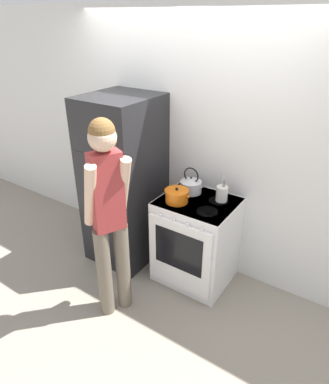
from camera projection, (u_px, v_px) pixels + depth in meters
name	position (u px, v px, depth m)	size (l,w,h in m)	color
ground_plane	(184.00, 251.00, 3.97)	(14.00, 14.00, 0.00)	gray
wall_back	(189.00, 146.00, 3.40)	(10.00, 0.06, 2.55)	silver
refrigerator	(124.00, 182.00, 3.56)	(0.66, 0.74, 1.78)	black
stove_range	(195.00, 241.00, 3.37)	(0.71, 0.64, 0.89)	white
dutch_oven_pot	(177.00, 196.00, 3.15)	(0.26, 0.22, 0.15)	orange
tea_kettle	(191.00, 185.00, 3.31)	(0.26, 0.21, 0.26)	silver
utensil_jar	(222.00, 193.00, 3.16)	(0.11, 0.11, 0.28)	silver
person	(109.00, 213.00, 2.74)	(0.40, 0.44, 1.80)	#6B6051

